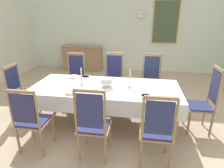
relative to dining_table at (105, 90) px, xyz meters
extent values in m
cube|color=tan|center=(0.00, 0.26, -0.70)|extent=(7.13, 7.00, 0.04)
cube|color=silver|center=(0.00, 3.79, 1.00)|extent=(7.13, 0.08, 3.36)
cylinder|color=#A4724F|center=(-1.22, -0.45, -0.32)|extent=(0.07, 0.07, 0.72)
cylinder|color=#9C735A|center=(1.22, -0.45, -0.32)|extent=(0.07, 0.07, 0.72)
cylinder|color=#937257|center=(-1.22, 0.45, -0.32)|extent=(0.07, 0.07, 0.72)
cylinder|color=#A07358|center=(1.22, 0.45, -0.32)|extent=(0.07, 0.07, 0.72)
cube|color=#9C7258|center=(0.00, 0.00, 0.00)|extent=(2.52, 0.98, 0.08)
cube|color=#9B7653|center=(0.00, 0.00, 0.05)|extent=(2.64, 1.10, 0.03)
cube|color=white|center=(0.00, 0.00, 0.07)|extent=(2.66, 1.12, 0.00)
cube|color=white|center=(0.00, -0.55, -0.07)|extent=(2.66, 0.00, 0.28)
cube|color=white|center=(0.00, 0.55, -0.07)|extent=(2.66, 0.00, 0.28)
cube|color=white|center=(-1.32, 0.00, -0.07)|extent=(0.00, 1.12, 0.28)
cube|color=white|center=(1.32, 0.00, -0.07)|extent=(0.00, 1.12, 0.28)
cylinder|color=#A27454|center=(-1.11, -0.71, -0.45)|extent=(0.04, 0.04, 0.45)
cylinder|color=#976D5C|center=(-0.73, -0.71, -0.45)|extent=(0.04, 0.04, 0.45)
cylinder|color=#9C6F56|center=(-1.11, -1.07, -0.45)|extent=(0.04, 0.04, 0.45)
cylinder|color=#9D704F|center=(-0.73, -1.07, -0.45)|extent=(0.04, 0.04, 0.45)
cube|color=#9B7653|center=(-0.92, -0.89, -0.21)|extent=(0.44, 0.42, 0.03)
cube|color=navy|center=(-0.92, -0.89, -0.19)|extent=(0.40, 0.38, 0.02)
cylinder|color=#9A725B|center=(-1.11, -1.08, 0.08)|extent=(0.03, 0.03, 0.56)
cylinder|color=#957C51|center=(-0.72, -1.08, 0.08)|extent=(0.03, 0.03, 0.56)
cube|color=#2F2F56|center=(-0.92, -1.08, 0.11)|extent=(0.34, 0.02, 0.42)
cube|color=#9B7653|center=(-0.92, -1.08, 0.36)|extent=(0.40, 0.04, 0.04)
cylinder|color=#997750|center=(-0.73, 0.71, -0.45)|extent=(0.04, 0.04, 0.45)
cylinder|color=#9B7E52|center=(-1.11, 0.71, -0.45)|extent=(0.04, 0.04, 0.45)
cylinder|color=#917C57|center=(-0.73, 1.07, -0.45)|extent=(0.04, 0.04, 0.45)
cylinder|color=#9B795C|center=(-1.11, 1.07, -0.45)|extent=(0.04, 0.04, 0.45)
cube|color=#9B7653|center=(-0.92, 0.89, -0.21)|extent=(0.44, 0.42, 0.03)
cube|color=navy|center=(-0.92, 0.89, -0.19)|extent=(0.40, 0.38, 0.02)
cylinder|color=#917D4E|center=(-0.72, 1.08, 0.12)|extent=(0.03, 0.03, 0.64)
cylinder|color=#947E4E|center=(-1.11, 1.08, 0.12)|extent=(0.03, 0.03, 0.64)
cube|color=navy|center=(-0.92, 1.08, 0.15)|extent=(0.34, 0.02, 0.48)
cube|color=#9B7653|center=(-0.92, 1.08, 0.44)|extent=(0.40, 0.04, 0.04)
cylinder|color=#9E7656|center=(-0.18, -0.71, -0.45)|extent=(0.04, 0.04, 0.45)
cylinder|color=#917B52|center=(0.20, -0.71, -0.45)|extent=(0.04, 0.04, 0.45)
cylinder|color=#9D7652|center=(-0.18, -1.07, -0.45)|extent=(0.04, 0.04, 0.45)
cylinder|color=#98715D|center=(0.20, -1.07, -0.45)|extent=(0.04, 0.04, 0.45)
cube|color=#9B7653|center=(0.01, -0.89, -0.21)|extent=(0.44, 0.42, 0.03)
cube|color=navy|center=(0.01, -0.89, -0.19)|extent=(0.40, 0.38, 0.02)
cylinder|color=#9D724B|center=(-0.19, -1.08, 0.11)|extent=(0.03, 0.03, 0.63)
cylinder|color=#957B4E|center=(0.20, -1.08, 0.11)|extent=(0.03, 0.03, 0.63)
cube|color=navy|center=(0.01, -1.08, 0.15)|extent=(0.34, 0.02, 0.48)
cube|color=#9B7653|center=(0.01, -1.08, 0.43)|extent=(0.40, 0.04, 0.04)
cylinder|color=#927057|center=(0.20, 0.71, -0.45)|extent=(0.04, 0.04, 0.45)
cylinder|color=#9F6E56|center=(-0.18, 0.71, -0.45)|extent=(0.04, 0.04, 0.45)
cylinder|color=#A07358|center=(0.20, 1.07, -0.45)|extent=(0.04, 0.04, 0.45)
cylinder|color=#9E7F52|center=(-0.18, 1.07, -0.45)|extent=(0.04, 0.04, 0.45)
cube|color=#9B7653|center=(0.01, 0.89, -0.21)|extent=(0.44, 0.42, 0.03)
cube|color=navy|center=(0.01, 0.89, -0.19)|extent=(0.40, 0.38, 0.02)
cylinder|color=#9A7052|center=(0.20, 1.08, 0.13)|extent=(0.03, 0.03, 0.67)
cylinder|color=#A37B4D|center=(-0.19, 1.08, 0.13)|extent=(0.03, 0.03, 0.67)
cube|color=navy|center=(0.01, 1.08, 0.17)|extent=(0.34, 0.02, 0.51)
cube|color=#9B7653|center=(0.01, 1.08, 0.47)|extent=(0.40, 0.04, 0.04)
cylinder|color=#9E785A|center=(0.68, -0.71, -0.45)|extent=(0.04, 0.04, 0.45)
cylinder|color=#926D50|center=(1.06, -0.71, -0.45)|extent=(0.04, 0.04, 0.45)
cylinder|color=#997453|center=(0.68, -1.07, -0.45)|extent=(0.04, 0.04, 0.45)
cylinder|color=#916F52|center=(1.06, -1.07, -0.45)|extent=(0.04, 0.04, 0.45)
cube|color=#9B7653|center=(0.87, -0.89, -0.21)|extent=(0.44, 0.42, 0.03)
cube|color=navy|center=(0.87, -0.89, -0.19)|extent=(0.40, 0.38, 0.02)
cylinder|color=#9F7D4B|center=(0.67, -1.08, 0.10)|extent=(0.03, 0.03, 0.59)
cylinder|color=#977E53|center=(1.06, -1.08, 0.10)|extent=(0.03, 0.03, 0.59)
cube|color=navy|center=(0.87, -1.08, 0.13)|extent=(0.34, 0.02, 0.45)
cube|color=#9B7653|center=(0.87, -1.08, 0.39)|extent=(0.40, 0.04, 0.04)
cylinder|color=#9C6E52|center=(1.06, 0.71, -0.45)|extent=(0.04, 0.04, 0.45)
cylinder|color=#96724C|center=(0.68, 0.71, -0.45)|extent=(0.04, 0.04, 0.45)
cylinder|color=#A17C58|center=(1.06, 1.07, -0.45)|extent=(0.04, 0.04, 0.45)
cylinder|color=#A07556|center=(0.68, 1.07, -0.45)|extent=(0.04, 0.04, 0.45)
cube|color=#9B7653|center=(0.87, 0.89, -0.21)|extent=(0.44, 0.42, 0.03)
cube|color=navy|center=(0.87, 0.89, -0.19)|extent=(0.40, 0.38, 0.02)
cylinder|color=#956C59|center=(1.06, 1.08, 0.14)|extent=(0.03, 0.03, 0.68)
cylinder|color=#A57E54|center=(0.67, 1.08, 0.14)|extent=(0.03, 0.03, 0.68)
cube|color=navy|center=(0.87, 1.08, 0.17)|extent=(0.34, 0.02, 0.51)
cube|color=#9B7653|center=(0.87, 1.08, 0.48)|extent=(0.40, 0.04, 0.04)
cylinder|color=#92714B|center=(-1.48, 0.19, -0.45)|extent=(0.04, 0.04, 0.45)
cylinder|color=#957356|center=(-1.48, -0.19, -0.45)|extent=(0.04, 0.04, 0.45)
cylinder|color=#927F4C|center=(-1.84, 0.19, -0.45)|extent=(0.04, 0.04, 0.45)
cylinder|color=#996F4B|center=(-1.84, -0.19, -0.45)|extent=(0.04, 0.04, 0.45)
cube|color=#9B7653|center=(-1.66, 0.00, -0.21)|extent=(0.42, 0.44, 0.03)
cube|color=navy|center=(-1.66, 0.00, -0.19)|extent=(0.38, 0.40, 0.02)
cylinder|color=#9B754F|center=(-1.85, 0.20, 0.09)|extent=(0.03, 0.03, 0.57)
cylinder|color=#9F6D57|center=(-1.85, -0.20, 0.09)|extent=(0.03, 0.03, 0.57)
cube|color=navy|center=(-1.85, 0.00, 0.11)|extent=(0.02, 0.34, 0.44)
cube|color=#9B7653|center=(-1.85, 0.00, 0.37)|extent=(0.04, 0.40, 0.04)
cylinder|color=#926E4A|center=(1.48, -0.19, -0.45)|extent=(0.04, 0.04, 0.45)
cylinder|color=#93745B|center=(1.48, 0.19, -0.45)|extent=(0.04, 0.04, 0.45)
cylinder|color=#966C54|center=(1.84, -0.19, -0.45)|extent=(0.04, 0.04, 0.45)
cylinder|color=#9D7A49|center=(1.84, 0.19, -0.45)|extent=(0.04, 0.04, 0.45)
cube|color=#9B7653|center=(1.66, 0.00, -0.21)|extent=(0.42, 0.44, 0.03)
cube|color=navy|center=(1.66, 0.00, -0.19)|extent=(0.38, 0.40, 0.02)
cylinder|color=#9F775C|center=(1.85, -0.20, 0.14)|extent=(0.03, 0.03, 0.69)
cylinder|color=#A48058|center=(1.85, 0.20, 0.14)|extent=(0.03, 0.03, 0.69)
cube|color=navy|center=(1.85, 0.00, 0.18)|extent=(0.02, 0.34, 0.52)
cube|color=#9B7653|center=(1.85, 0.00, 0.49)|extent=(0.04, 0.40, 0.04)
cylinder|color=white|center=(0.02, 0.00, 0.08)|extent=(0.13, 0.13, 0.02)
ellipsoid|color=white|center=(0.02, 0.00, 0.15)|extent=(0.24, 0.24, 0.11)
ellipsoid|color=white|center=(0.02, 0.00, 0.21)|extent=(0.22, 0.22, 0.08)
sphere|color=#2A548B|center=(0.02, 0.00, 0.26)|extent=(0.03, 0.03, 0.03)
cylinder|color=gold|center=(-0.44, 0.00, 0.08)|extent=(0.07, 0.07, 0.02)
cylinder|color=gold|center=(-0.44, 0.00, 0.19)|extent=(0.02, 0.02, 0.20)
cone|color=gold|center=(-0.44, 0.00, 0.29)|extent=(0.04, 0.04, 0.02)
cylinder|color=silver|center=(-0.44, 0.00, 0.35)|extent=(0.02, 0.02, 0.10)
cylinder|color=gold|center=(0.44, 0.00, 0.08)|extent=(0.07, 0.07, 0.02)
cylinder|color=gold|center=(0.44, 0.00, 0.19)|extent=(0.02, 0.02, 0.20)
cone|color=gold|center=(0.44, 0.00, 0.29)|extent=(0.04, 0.04, 0.02)
cylinder|color=silver|center=(0.44, 0.00, 0.35)|extent=(0.02, 0.02, 0.10)
cylinder|color=white|center=(-0.51, -0.40, 0.09)|extent=(0.18, 0.18, 0.03)
cylinder|color=white|center=(-0.51, -0.40, 0.10)|extent=(0.15, 0.15, 0.02)
torus|color=#2A548B|center=(-0.51, -0.40, 0.10)|extent=(0.17, 0.17, 0.01)
cylinder|color=white|center=(0.72, -0.38, 0.09)|extent=(0.17, 0.17, 0.04)
cylinder|color=white|center=(0.72, -0.38, 0.10)|extent=(0.14, 0.14, 0.03)
torus|color=#2A548B|center=(0.72, -0.38, 0.11)|extent=(0.17, 0.17, 0.01)
cylinder|color=white|center=(-0.49, 0.41, 0.09)|extent=(0.18, 0.18, 0.04)
cylinder|color=white|center=(-0.49, 0.41, 0.10)|extent=(0.15, 0.15, 0.02)
torus|color=#2A548B|center=(-0.49, 0.41, 0.11)|extent=(0.17, 0.17, 0.01)
cylinder|color=white|center=(-0.74, 0.38, 0.10)|extent=(0.19, 0.19, 0.05)
cylinder|color=white|center=(-0.74, 0.38, 0.10)|extent=(0.16, 0.16, 0.03)
torus|color=#2A548B|center=(-0.74, 0.38, 0.12)|extent=(0.19, 0.19, 0.01)
cube|color=gold|center=(-0.63, -0.44, 0.08)|extent=(0.02, 0.14, 0.00)
ellipsoid|color=gold|center=(-0.62, -0.35, 0.08)|extent=(0.03, 0.05, 0.01)
cube|color=gold|center=(0.83, -0.42, 0.08)|extent=(0.03, 0.14, 0.00)
ellipsoid|color=gold|center=(0.84, -0.33, 0.08)|extent=(0.03, 0.05, 0.01)
cube|color=#9B7653|center=(-1.54, 3.47, -0.24)|extent=(1.40, 0.44, 0.88)
cube|color=#987858|center=(-1.54, 3.47, 0.22)|extent=(1.44, 0.48, 0.02)
cube|color=#956A50|center=(-1.19, 3.70, -0.24)|extent=(0.59, 0.01, 0.70)
cube|color=#A48146|center=(-1.89, 3.70, -0.24)|extent=(0.59, 0.01, 0.70)
cylinder|color=#D1B251|center=(0.54, 3.72, 1.31)|extent=(0.28, 0.05, 0.28)
cylinder|color=white|center=(0.54, 3.70, 1.31)|extent=(0.25, 0.01, 0.25)
cube|color=black|center=(0.54, 3.69, 1.34)|extent=(0.01, 0.00, 0.07)
cube|color=black|center=(0.58, 3.69, 1.31)|extent=(0.10, 0.00, 0.01)
cube|color=#D1B251|center=(1.38, 3.73, 1.06)|extent=(0.88, 0.04, 1.43)
cube|color=#4A583E|center=(1.38, 3.71, 1.06)|extent=(0.80, 0.01, 1.35)
camera|label=1|loc=(0.61, -3.09, 1.30)|focal=29.83mm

